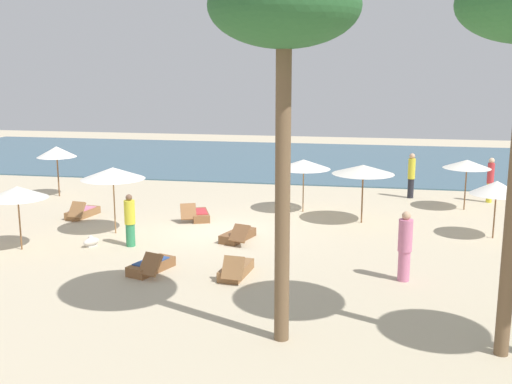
# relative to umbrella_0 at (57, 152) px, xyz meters

# --- Properties ---
(ground_plane) EXTENTS (60.00, 60.00, 0.00)m
(ground_plane) POSITION_rel_umbrella_0_xyz_m (8.47, -4.57, -1.98)
(ground_plane) COLOR beige
(ocean_water) EXTENTS (48.00, 16.00, 0.06)m
(ocean_water) POSITION_rel_umbrella_0_xyz_m (8.47, 12.43, -1.95)
(ocean_water) COLOR #3D6075
(ocean_water) RESTS_ON ground_plane
(umbrella_0) EXTENTS (1.71, 1.71, 2.22)m
(umbrella_0) POSITION_rel_umbrella_0_xyz_m (0.00, 0.00, 0.00)
(umbrella_0) COLOR brown
(umbrella_0) RESTS_ON ground_plane
(umbrella_1) EXTENTS (1.73, 1.73, 1.96)m
(umbrella_1) POSITION_rel_umbrella_0_xyz_m (17.68, -3.63, -0.25)
(umbrella_1) COLOR brown
(umbrella_1) RESTS_ON ground_plane
(umbrella_2) EXTENTS (2.27, 2.27, 2.16)m
(umbrella_2) POSITION_rel_umbrella_0_xyz_m (13.29, -2.33, 0.01)
(umbrella_2) COLOR brown
(umbrella_2) RESTS_ON ground_plane
(umbrella_3) EXTENTS (1.87, 1.87, 2.03)m
(umbrella_3) POSITION_rel_umbrella_0_xyz_m (17.32, 0.55, -0.13)
(umbrella_3) COLOR brown
(umbrella_3) RESTS_ON ground_plane
(umbrella_4) EXTENTS (2.18, 2.18, 2.31)m
(umbrella_4) POSITION_rel_umbrella_0_xyz_m (4.95, -5.36, 0.12)
(umbrella_4) COLOR olive
(umbrella_4) RESTS_ON ground_plane
(umbrella_5) EXTENTS (1.86, 1.86, 2.04)m
(umbrella_5) POSITION_rel_umbrella_0_xyz_m (2.82, -7.74, -0.14)
(umbrella_5) COLOR brown
(umbrella_5) RESTS_ON ground_plane
(umbrella_7) EXTENTS (2.11, 2.11, 2.09)m
(umbrella_7) POSITION_rel_umbrella_0_xyz_m (10.97, -0.97, -0.08)
(umbrella_7) COLOR olive
(umbrella_7) RESTS_ON ground_plane
(lounger_0) EXTENTS (1.15, 1.78, 0.70)m
(lounger_0) POSITION_rel_umbrella_0_xyz_m (7.25, -2.93, -1.81)
(lounger_0) COLOR brown
(lounger_0) RESTS_ON ground_plane
(lounger_2) EXTENTS (0.85, 1.74, 0.71)m
(lounger_2) POSITION_rel_umbrella_0_xyz_m (2.76, -3.41, -1.81)
(lounger_2) COLOR olive
(lounger_2) RESTS_ON ground_plane
(lounger_3) EXTENTS (1.08, 1.80, 0.67)m
(lounger_3) POSITION_rel_umbrella_0_xyz_m (9.31, -5.47, -1.82)
(lounger_3) COLOR brown
(lounger_3) RESTS_ON ground_plane
(lounger_4) EXTENTS (0.75, 1.70, 0.74)m
(lounger_4) POSITION_rel_umbrella_0_xyz_m (10.00, -8.93, -1.81)
(lounger_4) COLOR olive
(lounger_4) RESTS_ON ground_plane
(lounger_5) EXTENTS (1.11, 1.77, 0.71)m
(lounger_5) POSITION_rel_umbrella_0_xyz_m (7.58, -9.04, -1.81)
(lounger_5) COLOR brown
(lounger_5) RESTS_ON ground_plane
(person_0) EXTENTS (0.48, 0.48, 1.70)m
(person_0) POSITION_rel_umbrella_0_xyz_m (6.06, -6.74, -1.13)
(person_0) COLOR #338C59
(person_0) RESTS_ON ground_plane
(person_1) EXTENTS (0.40, 0.40, 1.92)m
(person_1) POSITION_rel_umbrella_0_xyz_m (14.53, -8.46, -1.02)
(person_1) COLOR #D17299
(person_1) RESTS_ON ground_plane
(person_2) EXTENTS (0.38, 0.38, 1.97)m
(person_2) POSITION_rel_umbrella_0_xyz_m (15.32, 2.48, -0.97)
(person_2) COLOR #26262D
(person_2) RESTS_ON ground_plane
(person_3) EXTENTS (0.37, 0.37, 1.91)m
(person_3) POSITION_rel_umbrella_0_xyz_m (18.54, 2.16, -0.99)
(person_3) COLOR yellow
(person_3) RESTS_ON ground_plane
(palm_0) EXTENTS (2.95, 2.95, 7.62)m
(palm_0) POSITION_rel_umbrella_0_xyz_m (11.81, -12.67, 4.68)
(palm_0) COLOR brown
(palm_0) RESTS_ON ground_plane
(dog) EXTENTS (0.51, 0.62, 0.30)m
(dog) POSITION_rel_umbrella_0_xyz_m (4.82, -6.99, -1.83)
(dog) COLOR silver
(dog) RESTS_ON ground_plane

